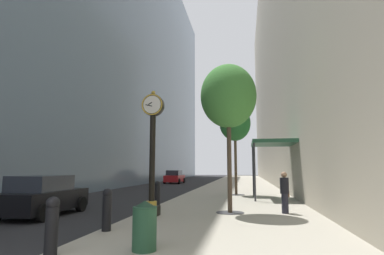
{
  "coord_description": "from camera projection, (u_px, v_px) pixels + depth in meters",
  "views": [
    {
      "loc": [
        4.15,
        -3.87,
        1.89
      ],
      "look_at": [
        1.04,
        14.5,
        4.3
      ],
      "focal_mm": 29.29,
      "sensor_mm": 36.0,
      "label": 1
    }
  ],
  "objects": [
    {
      "name": "street_clock",
      "position": [
        152.0,
        145.0,
        11.89
      ],
      "size": [
        0.84,
        0.55,
        4.73
      ],
      "color": "black",
      "rests_on": "sidewalk_right"
    },
    {
      "name": "trash_bin",
      "position": [
        145.0,
        225.0,
        6.72
      ],
      "size": [
        0.53,
        0.53,
        1.05
      ],
      "color": "#234C33",
      "rests_on": "sidewalk_right"
    },
    {
      "name": "building_block_left",
      "position": [
        106.0,
        37.0,
        37.83
      ],
      "size": [
        9.0,
        80.0,
        35.19
      ],
      "color": "slate",
      "rests_on": "ground"
    },
    {
      "name": "bollard_nearest",
      "position": [
        52.0,
        225.0,
        6.31
      ],
      "size": [
        0.27,
        0.27,
        1.17
      ],
      "color": "black",
      "rests_on": "sidewalk_right"
    },
    {
      "name": "bollard_second",
      "position": [
        107.0,
        208.0,
        8.82
      ],
      "size": [
        0.27,
        0.27,
        1.17
      ],
      "color": "black",
      "rests_on": "sidewalk_right"
    },
    {
      "name": "street_tree_near",
      "position": [
        228.0,
        97.0,
        12.87
      ],
      "size": [
        2.29,
        2.29,
        6.01
      ],
      "color": "#333335",
      "rests_on": "sidewalk_right"
    },
    {
      "name": "building_block_right",
      "position": [
        311.0,
        40.0,
        33.67
      ],
      "size": [
        9.0,
        80.0,
        31.22
      ],
      "color": "#A89E89",
      "rests_on": "ground"
    },
    {
      "name": "storefront_awning",
      "position": [
        272.0,
        144.0,
        18.34
      ],
      "size": [
        2.4,
        3.6,
        3.3
      ],
      "color": "#235138",
      "rests_on": "sidewalk_right"
    },
    {
      "name": "car_black_near",
      "position": [
        43.0,
        196.0,
        12.46
      ],
      "size": [
        2.08,
        4.06,
        1.59
      ],
      "color": "black",
      "rests_on": "ground"
    },
    {
      "name": "ground_plane",
      "position": [
        203.0,
        187.0,
        30.63
      ],
      "size": [
        110.0,
        110.0,
        0.0
      ],
      "primitive_type": "plane",
      "color": "#262628",
      "rests_on": "ground"
    },
    {
      "name": "car_red_mid",
      "position": [
        175.0,
        177.0,
        38.62
      ],
      "size": [
        2.05,
        4.06,
        1.61
      ],
      "color": "#AD191E",
      "rests_on": "ground"
    },
    {
      "name": "bollard_fourth",
      "position": [
        157.0,
        194.0,
        13.85
      ],
      "size": [
        0.27,
        0.27,
        1.17
      ],
      "color": "black",
      "rests_on": "sidewalk_right"
    },
    {
      "name": "street_tree_mid_near",
      "position": [
        235.0,
        124.0,
        21.07
      ],
      "size": [
        2.08,
        2.08,
        5.95
      ],
      "color": "#333335",
      "rests_on": "sidewalk_right"
    },
    {
      "name": "pedestrian_walking",
      "position": [
        285.0,
        191.0,
        12.22
      ],
      "size": [
        0.45,
        0.52,
        1.6
      ],
      "color": "#23232D",
      "rests_on": "sidewalk_right"
    },
    {
      "name": "sidewalk_right",
      "position": [
        239.0,
        185.0,
        32.99
      ],
      "size": [
        6.96,
        80.0,
        0.14
      ],
      "primitive_type": "cube",
      "color": "#ADA593",
      "rests_on": "ground"
    }
  ]
}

